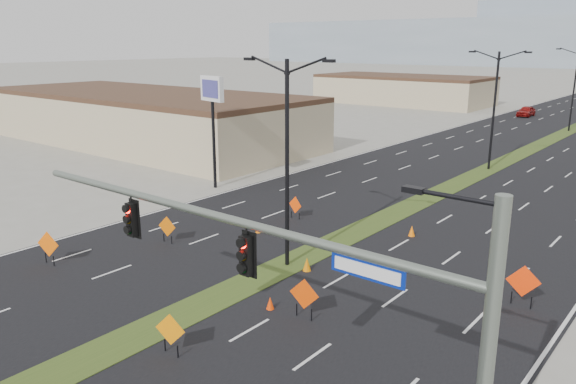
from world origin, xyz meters
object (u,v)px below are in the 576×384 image
Objects in this scene: construction_sign_3 at (170,331)px; construction_sign_5 at (523,283)px; streetlight_2 at (574,87)px; construction_sign_4 at (304,295)px; cone_3 at (258,228)px; cone_1 at (307,264)px; streetlight_1 at (494,107)px; pole_sign_west at (212,98)px; signal_mast at (302,289)px; cone_2 at (412,231)px; car_left at (526,111)px; construction_sign_0 at (48,245)px; construction_sign_2 at (295,206)px; cone_0 at (270,303)px; streetlight_0 at (287,158)px; construction_sign_1 at (167,227)px.

construction_sign_3 is 14.39m from construction_sign_5.
streetlight_2 is at bearing 83.29° from construction_sign_5.
cone_3 is (-8.43, 6.69, -0.72)m from construction_sign_4.
streetlight_1 is at bearing 92.47° from cone_1.
pole_sign_west is at bearing 148.83° from cone_3.
pole_sign_west is (-16.00, 17.60, 5.82)m from construction_sign_3.
signal_mast is 1.63× the size of streetlight_2.
cone_1 is (-9.26, -2.60, -0.74)m from construction_sign_5.
car_left is at bearing 100.85° from cone_2.
construction_sign_3 is (11.27, -1.66, -0.09)m from construction_sign_0.
signal_mast reaches higher than construction_sign_5.
construction_sign_2 is (-4.39, -49.75, -4.58)m from streetlight_2.
construction_sign_4 is (4.02, -59.90, -4.42)m from streetlight_2.
construction_sign_0 is 1.09× the size of construction_sign_3.
construction_sign_3 is at bearing -88.24° from streetlight_2.
pole_sign_west is (-4.73, 15.93, 5.74)m from construction_sign_0.
construction_sign_2 is at bearing 89.72° from cone_3.
cone_0 is at bearing -73.44° from cone_1.
signal_mast is at bearing -49.46° from streetlight_0.
streetlight_0 is 1.20× the size of pole_sign_west.
streetlight_1 is at bearing -77.67° from car_left.
cone_3 is (-5.61, 2.76, -0.06)m from cone_1.
construction_sign_5 is at bearing 15.70° from cone_1.
construction_sign_1 is at bearing 123.33° from construction_sign_3.
construction_sign_0 is 1.01× the size of construction_sign_4.
construction_sign_4 reaches higher than construction_sign_2.
signal_mast reaches higher than construction_sign_2.
construction_sign_1 is 2.40× the size of cone_2.
streetlight_1 is 32.66m from cone_0.
streetlight_2 is at bearing 85.27° from cone_3.
streetlight_2 reaches higher than car_left.
cone_3 is (-4.41, -25.21, -5.14)m from streetlight_1.
cone_3 is (4.86, 10.13, -0.73)m from construction_sign_0.
signal_mast is 11.33× the size of construction_sign_2.
construction_sign_0 is at bearing -98.32° from streetlight_2.
construction_sign_2 is at bearing 125.08° from streetlight_0.
cone_1 is (-1.24, 4.19, 0.06)m from cone_0.
cone_2 is at bearing 78.17° from cone_1.
signal_mast reaches higher than construction_sign_3.
pole_sign_west reaches higher than construction_sign_2.
cone_0 is at bearing -2.43° from construction_sign_0.
construction_sign_2 is 12.47m from cone_0.
construction_sign_3 is 0.86× the size of construction_sign_5.
streetlight_0 is at bearing 1.71° from construction_sign_1.
construction_sign_5 is 25.81m from pole_sign_west.
cone_2 is at bearing 70.02° from streetlight_0.
cone_0 is 0.07× the size of pole_sign_west.
cone_3 is (-14.87, 0.16, -0.80)m from construction_sign_5.
streetlight_2 is at bearing 86.83° from pole_sign_west.
construction_sign_1 is at bearing -97.08° from streetlight_2.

